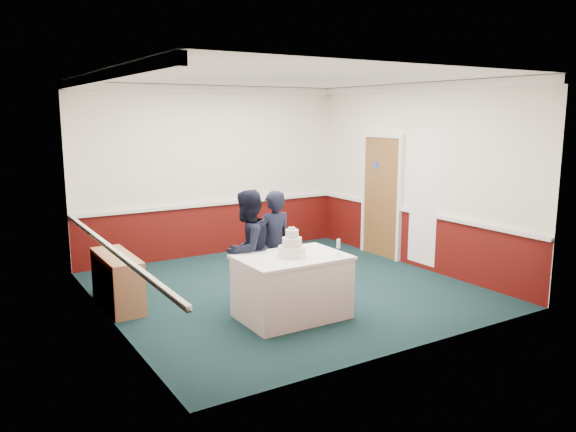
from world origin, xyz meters
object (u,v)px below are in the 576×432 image
sideboard (118,281)px  wedding_cake (292,247)px  cake_table (292,286)px  person_woman (273,245)px  champagne_flute (338,244)px  person_man (248,250)px  cake_knife (299,260)px

sideboard → wedding_cake: bearing=-41.6°
sideboard → cake_table: size_ratio=0.91×
person_woman → champagne_flute: bearing=105.9°
wedding_cake → champagne_flute: bearing=-29.2°
cake_table → champagne_flute: 0.78m
sideboard → champagne_flute: 2.94m
cake_table → wedding_cake: (0.00, 0.00, 0.50)m
wedding_cake → person_man: size_ratio=0.23×
cake_table → cake_knife: (-0.03, -0.20, 0.39)m
sideboard → wedding_cake: (1.74, -1.54, 0.55)m
cake_knife → champagne_flute: (0.53, -0.08, 0.14)m
sideboard → person_man: person_man is taller
cake_knife → person_man: (-0.26, 0.81, -0.01)m
wedding_cake → sideboard: bearing=138.4°
person_man → wedding_cake: bearing=89.3°
champagne_flute → person_man: 1.21m
wedding_cake → person_man: 0.69m
cake_table → sideboard: bearing=138.4°
sideboard → cake_knife: (1.71, -1.74, 0.44)m
wedding_cake → person_woman: size_ratio=0.24×
person_man → person_woman: 0.49m
cake_knife → champagne_flute: 0.55m
wedding_cake → cake_knife: wedding_cake is taller
person_woman → wedding_cake: bearing=75.3°
cake_table → wedding_cake: wedding_cake is taller
sideboard → cake_knife: bearing=-45.6°
cake_table → person_woman: person_woman is taller
sideboard → wedding_cake: 2.39m
wedding_cake → champagne_flute: (0.50, -0.28, 0.03)m
wedding_cake → person_man: person_man is taller
cake_table → person_man: 0.78m
sideboard → person_woman: 2.11m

